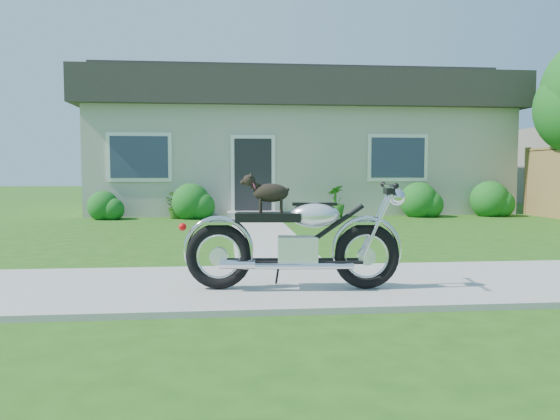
% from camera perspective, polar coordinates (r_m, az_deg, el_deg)
% --- Properties ---
extents(ground, '(80.00, 80.00, 0.00)m').
position_cam_1_polar(ground, '(6.29, 15.23, -7.39)').
color(ground, '#235114').
rests_on(ground, ground).
extents(sidewalk, '(24.00, 2.20, 0.04)m').
position_cam_1_polar(sidewalk, '(6.28, 15.23, -7.21)').
color(sidewalk, '#9E9B93').
rests_on(sidewalk, ground).
extents(walkway, '(1.20, 8.00, 0.03)m').
position_cam_1_polar(walkway, '(10.85, -1.81, -2.36)').
color(walkway, '#9E9B93').
rests_on(walkway, ground).
extents(house, '(12.60, 7.03, 4.50)m').
position_cam_1_polar(house, '(17.91, 1.51, 7.05)').
color(house, '#B3AFA2').
rests_on(house, ground).
extents(shrub_row, '(11.22, 1.04, 1.04)m').
position_cam_1_polar(shrub_row, '(14.59, 6.40, 0.88)').
color(shrub_row, '#185A1A').
rests_on(shrub_row, ground).
extents(potted_plant_left, '(0.77, 0.73, 0.69)m').
position_cam_1_polar(potted_plant_left, '(14.40, -10.96, 0.48)').
color(potted_plant_left, '#275316').
rests_on(potted_plant_left, ground).
extents(potted_plant_right, '(0.68, 0.68, 0.85)m').
position_cam_1_polar(potted_plant_right, '(14.62, 5.83, 0.91)').
color(potted_plant_right, '#26681C').
rests_on(potted_plant_right, ground).
extents(motorcycle_with_dog, '(2.22, 0.60, 1.16)m').
position_cam_1_polar(motorcycle_with_dog, '(5.51, 1.77, -3.06)').
color(motorcycle_with_dog, black).
rests_on(motorcycle_with_dog, sidewalk).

